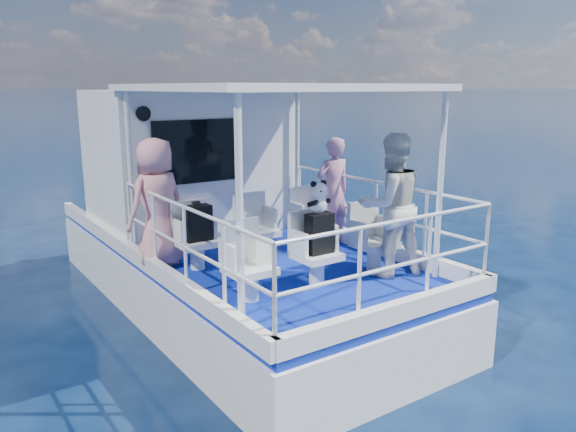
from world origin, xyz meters
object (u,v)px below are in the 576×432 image
(passenger_port_fwd, at_px, (157,203))
(backpack_center, at_px, (319,233))
(passenger_stbd_aft, at_px, (391,205))
(panda, at_px, (318,197))

(passenger_port_fwd, height_order, backpack_center, passenger_port_fwd)
(passenger_stbd_aft, bearing_deg, passenger_port_fwd, -26.35)
(passenger_port_fwd, height_order, panda, passenger_port_fwd)
(passenger_port_fwd, xyz_separation_m, panda, (1.26, -1.67, 0.21))
(passenger_stbd_aft, height_order, panda, passenger_stbd_aft)
(passenger_stbd_aft, bearing_deg, panda, 1.32)
(panda, bearing_deg, passenger_stbd_aft, -13.10)
(backpack_center, xyz_separation_m, panda, (0.00, 0.03, 0.42))
(panda, bearing_deg, passenger_port_fwd, 127.03)
(passenger_stbd_aft, xyz_separation_m, backpack_center, (-0.93, 0.19, -0.25))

